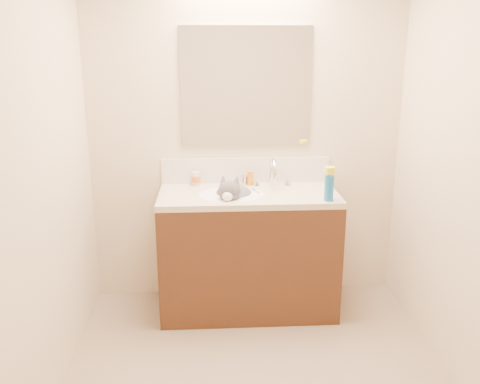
{
  "coord_description": "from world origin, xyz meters",
  "views": [
    {
      "loc": [
        -0.25,
        -2.28,
        1.82
      ],
      "look_at": [
        -0.06,
        0.92,
        0.88
      ],
      "focal_mm": 38.0,
      "sensor_mm": 36.0,
      "label": 1
    }
  ],
  "objects": [
    {
      "name": "room_shell",
      "position": [
        0.0,
        0.0,
        1.49
      ],
      "size": [
        2.24,
        2.54,
        2.52
      ],
      "color": "beige",
      "rests_on": "ground"
    },
    {
      "name": "backsplash",
      "position": [
        0.0,
        1.24,
        0.95
      ],
      "size": [
        1.2,
        0.02,
        0.18
      ],
      "primitive_type": "cube",
      "color": "silver",
      "rests_on": "counter_slab"
    },
    {
      "name": "vanity_cabinet",
      "position": [
        0.0,
        0.97,
        0.41
      ],
      "size": [
        1.2,
        0.55,
        0.82
      ],
      "primitive_type": "cube",
      "color": "#3F2211",
      "rests_on": "ground"
    },
    {
      "name": "silver_jar",
      "position": [
        -0.02,
        1.19,
        0.89
      ],
      "size": [
        0.06,
        0.06,
        0.06
      ],
      "primitive_type": "cylinder",
      "rotation": [
        0.0,
        0.0,
        0.2
      ],
      "color": "#B7B7BC",
      "rests_on": "counter_slab"
    },
    {
      "name": "counter_slab",
      "position": [
        0.0,
        0.97,
        0.84
      ],
      "size": [
        1.2,
        0.55,
        0.04
      ],
      "primitive_type": "cube",
      "color": "beige",
      "rests_on": "vanity_cabinet"
    },
    {
      "name": "spray_can",
      "position": [
        0.5,
        0.77,
        0.94
      ],
      "size": [
        0.07,
        0.07,
        0.16
      ],
      "primitive_type": "cylinder",
      "rotation": [
        0.0,
        0.0,
        0.11
      ],
      "color": "#186AAB",
      "rests_on": "counter_slab"
    },
    {
      "name": "faucet",
      "position": [
        0.18,
        1.11,
        0.95
      ],
      "size": [
        0.28,
        0.2,
        0.21
      ],
      "color": "silver",
      "rests_on": "counter_slab"
    },
    {
      "name": "basin",
      "position": [
        -0.12,
        0.94,
        0.79
      ],
      "size": [
        0.45,
        0.36,
        0.14
      ],
      "primitive_type": "ellipsoid",
      "color": "white",
      "rests_on": "vanity_cabinet"
    },
    {
      "name": "mirror",
      "position": [
        0.0,
        1.24,
        1.54
      ],
      "size": [
        0.9,
        0.02,
        0.8
      ],
      "primitive_type": "cube",
      "color": "white",
      "rests_on": "room_shell"
    },
    {
      "name": "amber_bottle",
      "position": [
        0.03,
        1.16,
        0.91
      ],
      "size": [
        0.04,
        0.04,
        0.1
      ],
      "primitive_type": "cylinder",
      "rotation": [
        0.0,
        0.0,
        0.04
      ],
      "color": "orange",
      "rests_on": "counter_slab"
    },
    {
      "name": "toothbrush",
      "position": [
        0.04,
        1.02,
        0.87
      ],
      "size": [
        0.06,
        0.14,
        0.01
      ],
      "primitive_type": "cube",
      "rotation": [
        0.0,
        0.0,
        0.33
      ],
      "color": "silver",
      "rests_on": "counter_slab"
    },
    {
      "name": "cat",
      "position": [
        -0.1,
        0.96,
        0.83
      ],
      "size": [
        0.35,
        0.42,
        0.32
      ],
      "rotation": [
        0.0,
        0.0,
        -0.24
      ],
      "color": "#4B494B",
      "rests_on": "basin"
    },
    {
      "name": "toothbrush_head",
      "position": [
        0.04,
        1.02,
        0.87
      ],
      "size": [
        0.02,
        0.03,
        0.02
      ],
      "primitive_type": "cube",
      "rotation": [
        0.0,
        0.0,
        0.33
      ],
      "color": "#6BACE4",
      "rests_on": "counter_slab"
    },
    {
      "name": "pill_label",
      "position": [
        -0.36,
        1.18,
        0.91
      ],
      "size": [
        0.08,
        0.08,
        0.04
      ],
      "primitive_type": "cylinder",
      "rotation": [
        0.0,
        0.0,
        -0.27
      ],
      "color": "#D36123",
      "rests_on": "pill_bottle"
    },
    {
      "name": "pill_bottle",
      "position": [
        -0.36,
        1.18,
        0.91
      ],
      "size": [
        0.07,
        0.07,
        0.1
      ],
      "primitive_type": "cylinder",
      "rotation": [
        0.0,
        0.0,
        -0.27
      ],
      "color": "silver",
      "rests_on": "counter_slab"
    },
    {
      "name": "spray_cap",
      "position": [
        0.5,
        0.77,
        1.06
      ],
      "size": [
        0.07,
        0.07,
        0.04
      ],
      "primitive_type": "cylinder",
      "rotation": [
        0.0,
        0.0,
        0.11
      ],
      "color": "yellow",
      "rests_on": "spray_can"
    }
  ]
}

